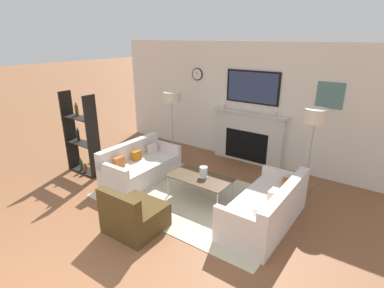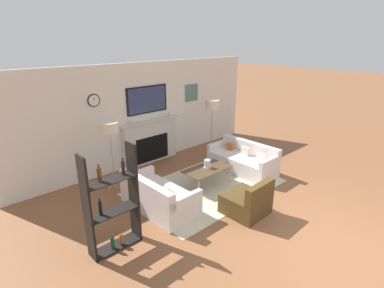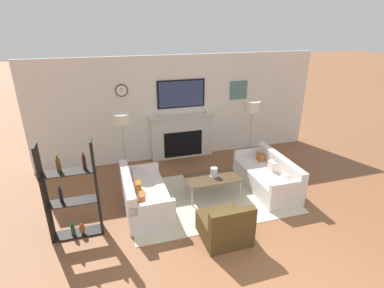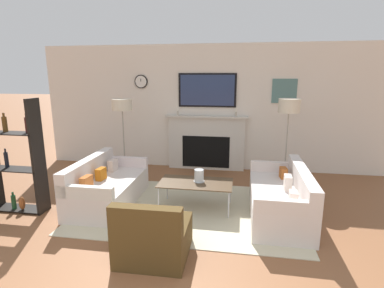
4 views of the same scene
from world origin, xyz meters
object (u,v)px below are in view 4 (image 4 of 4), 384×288
at_px(couch_right, 281,199).
at_px(armchair, 153,237).
at_px(hurricane_candle, 199,176).
at_px(floor_lamp_right, 289,107).
at_px(floor_lamp_left, 122,106).
at_px(coffee_table, 196,184).
at_px(couch_left, 106,188).
at_px(shelf_unit, 15,161).

height_order(couch_right, armchair, armchair).
distance_m(hurricane_candle, floor_lamp_right, 2.15).
bearing_deg(floor_lamp_left, armchair, -62.21).
bearing_deg(armchair, floor_lamp_right, 56.13).
height_order(hurricane_candle, floor_lamp_right, floor_lamp_right).
xyz_separation_m(coffee_table, floor_lamp_right, (1.51, 1.29, 1.08)).
bearing_deg(floor_lamp_right, couch_right, -99.39).
bearing_deg(floor_lamp_right, armchair, -123.87).
relative_size(couch_left, hurricane_candle, 8.33).
bearing_deg(coffee_table, floor_lamp_left, 142.35).
xyz_separation_m(armchair, floor_lamp_left, (-1.40, 2.66, 1.21)).
xyz_separation_m(couch_left, couch_right, (2.74, 0.00, 0.00)).
bearing_deg(couch_left, hurricane_candle, 3.41).
relative_size(coffee_table, floor_lamp_left, 0.71).
height_order(couch_right, floor_lamp_right, floor_lamp_right).
relative_size(couch_left, floor_lamp_right, 0.98).
xyz_separation_m(couch_right, coffee_table, (-1.28, 0.05, 0.13)).
height_order(coffee_table, floor_lamp_right, floor_lamp_right).
distance_m(couch_right, floor_lamp_right, 1.82).
relative_size(floor_lamp_left, floor_lamp_right, 0.97).
distance_m(armchair, shelf_unit, 2.60).
relative_size(couch_right, hurricane_candle, 9.05).
bearing_deg(armchair, shelf_unit, 160.41).
height_order(couch_right, shelf_unit, shelf_unit).
bearing_deg(couch_right, shelf_unit, -173.33).
height_order(couch_left, armchair, same).
height_order(couch_left, hurricane_candle, couch_left).
bearing_deg(couch_left, floor_lamp_right, 24.33).
bearing_deg(coffee_table, couch_left, -178.13).
relative_size(couch_right, coffee_table, 1.56).
xyz_separation_m(hurricane_candle, shelf_unit, (-2.72, -0.55, 0.28)).
relative_size(couch_right, floor_lamp_left, 1.10).
height_order(couch_left, floor_lamp_right, floor_lamp_right).
bearing_deg(hurricane_candle, floor_lamp_left, 143.99).
xyz_separation_m(couch_right, hurricane_candle, (-1.24, 0.09, 0.25)).
height_order(armchair, floor_lamp_right, floor_lamp_right).
height_order(armchair, hurricane_candle, armchair).
relative_size(floor_lamp_right, shelf_unit, 0.95).
distance_m(couch_right, floor_lamp_left, 3.46).
relative_size(couch_left, shelf_unit, 0.94).
distance_m(coffee_table, shelf_unit, 2.75).
bearing_deg(shelf_unit, armchair, -19.59).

